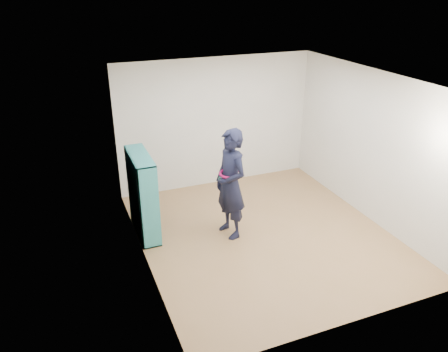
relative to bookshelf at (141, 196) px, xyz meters
name	(u,v)px	position (x,y,z in m)	size (l,w,h in m)	color
floor	(264,235)	(1.86, -0.82, -0.69)	(4.50, 4.50, 0.00)	olive
ceiling	(271,80)	(1.86, -0.82, 1.91)	(4.50, 4.50, 0.00)	white
wall_left	(140,184)	(-0.14, -0.82, 0.61)	(0.02, 4.50, 2.60)	silver
wall_right	(371,147)	(3.86, -0.82, 0.61)	(0.02, 4.50, 2.60)	silver
wall_back	(216,123)	(1.86, 1.43, 0.61)	(4.00, 0.02, 2.60)	silver
wall_front	(358,236)	(1.86, -3.07, 0.61)	(4.00, 0.02, 2.60)	silver
bookshelf	(141,196)	(0.00, 0.00, 0.00)	(0.31, 1.06, 1.41)	teal
person	(231,184)	(1.34, -0.57, 0.24)	(0.57, 0.75, 1.84)	black
smartphone	(220,178)	(1.18, -0.53, 0.36)	(0.06, 0.10, 0.13)	silver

